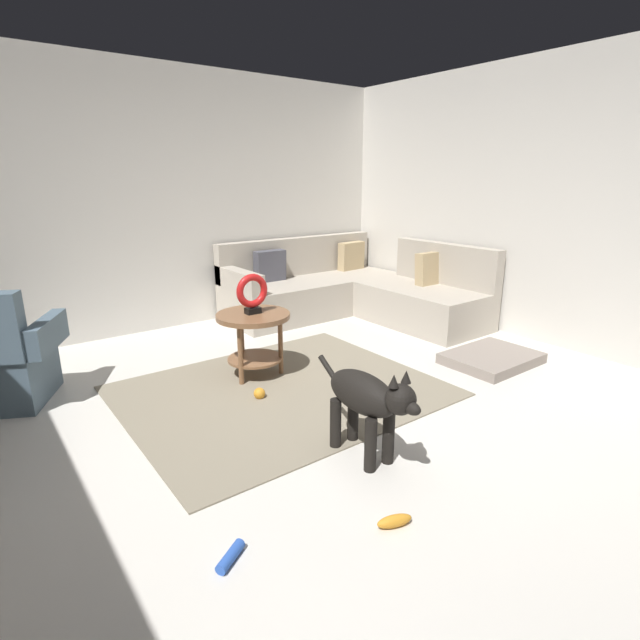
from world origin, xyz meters
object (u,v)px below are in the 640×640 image
(dog_toy_bone, at_px, (394,521))
(sectional_couch, at_px, (352,292))
(dog_toy_rope, at_px, (231,556))
(dog, at_px, (367,399))
(dog_bed_mat, at_px, (492,358))
(dog_toy_ball, at_px, (259,393))
(side_table, at_px, (254,328))
(torus_sculpture, at_px, (252,293))

(dog_toy_bone, bearing_deg, sectional_couch, 52.61)
(dog_toy_rope, bearing_deg, dog, 14.22)
(dog_bed_mat, distance_m, dog_toy_ball, 2.12)
(sectional_couch, bearing_deg, dog_bed_mat, -90.36)
(sectional_couch, distance_m, dog_bed_mat, 1.95)
(dog_bed_mat, height_order, dog_toy_ball, dog_bed_mat)
(dog, distance_m, dog_toy_bone, 0.70)
(dog_bed_mat, height_order, dog, dog)
(side_table, relative_size, dog_toy_ball, 6.86)
(side_table, xyz_separation_m, dog, (-0.10, -1.49, -0.04))
(dog, bearing_deg, dog_toy_rope, 14.12)
(sectional_couch, xyz_separation_m, dog_toy_bone, (-2.24, -2.93, -0.26))
(side_table, distance_m, dog_toy_bone, 2.09)
(dog, bearing_deg, torus_sculpture, -94.08)
(sectional_couch, relative_size, dog, 2.66)
(sectional_couch, height_order, dog_toy_rope, sectional_couch)
(sectional_couch, height_order, dog_toy_ball, sectional_couch)
(dog_toy_rope, bearing_deg, torus_sculpture, 57.27)
(dog_toy_rope, bearing_deg, dog_toy_bone, -20.44)
(sectional_couch, bearing_deg, side_table, -153.70)
(dog_bed_mat, bearing_deg, side_table, 150.76)
(dog_toy_ball, bearing_deg, dog_toy_rope, -124.65)
(dog, relative_size, dog_toy_ball, 9.69)
(side_table, xyz_separation_m, torus_sculpture, (0.00, -0.00, 0.29))
(dog_bed_mat, bearing_deg, dog, -166.44)
(torus_sculpture, height_order, dog_toy_ball, torus_sculpture)
(sectional_couch, xyz_separation_m, torus_sculpture, (-1.84, -0.91, 0.42))
(sectional_couch, relative_size, dog_toy_rope, 13.04)
(dog_toy_ball, distance_m, dog_toy_bone, 1.62)
(dog_toy_ball, xyz_separation_m, dog_toy_rope, (-0.92, -1.33, -0.02))
(sectional_couch, xyz_separation_m, dog_toy_rope, (-2.97, -2.66, -0.27))
(torus_sculpture, height_order, dog_toy_rope, torus_sculpture)
(dog_bed_mat, xyz_separation_m, dog_toy_bone, (-2.23, -1.00, -0.01))
(sectional_couch, xyz_separation_m, side_table, (-1.84, -0.91, 0.12))
(dog_toy_rope, height_order, dog_toy_bone, dog_toy_bone)
(torus_sculpture, height_order, dog, torus_sculpture)
(dog_toy_bone, bearing_deg, side_table, 78.87)
(dog_bed_mat, bearing_deg, sectional_couch, 89.64)
(sectional_couch, distance_m, dog, 3.09)
(dog, xyz_separation_m, dog_toy_ball, (-0.10, 1.08, -0.33))
(sectional_couch, height_order, dog, sectional_couch)
(side_table, relative_size, dog_bed_mat, 0.75)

